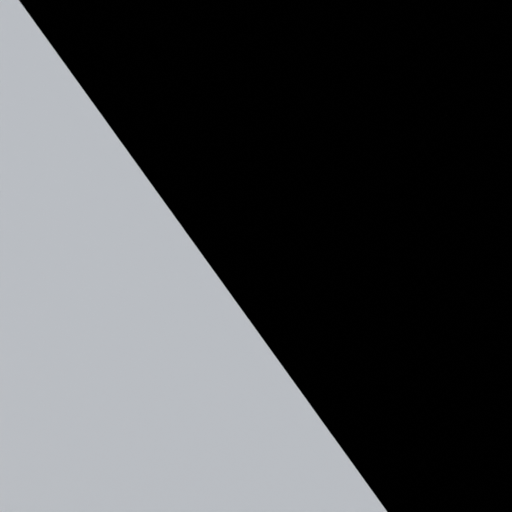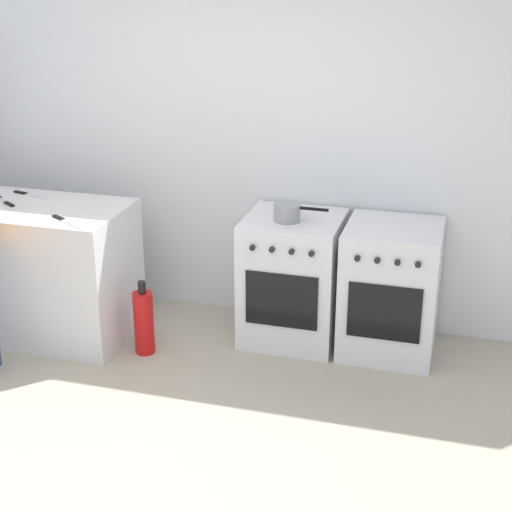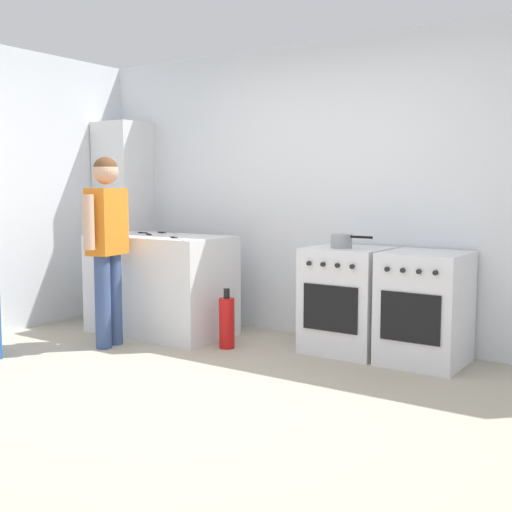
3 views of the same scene
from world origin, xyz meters
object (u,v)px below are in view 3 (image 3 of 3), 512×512
person (107,235)px  fire_extinguisher (227,322)px  pot (342,241)px  oven_left (348,299)px  knife_paring (141,233)px  oven_right (425,308)px  knife_chef (167,233)px  knife_utility (147,234)px  larder_cabinet (124,219)px  knife_bread (178,239)px

person → fire_extinguisher: (0.86, 0.51, -0.72)m
pot → fire_extinguisher: 1.16m
oven_left → knife_paring: knife_paring is taller
person → oven_right: bearing=22.6°
knife_chef → fire_extinguisher: bearing=-18.3°
knife_paring → person: size_ratio=0.13×
knife_utility → knife_paring: 0.20m
knife_chef → pot: bearing=3.2°
pot → person: 1.93m
oven_right → knife_chef: bearing=-176.0°
larder_cabinet → knife_chef: bearing=-17.8°
pot → knife_bread: size_ratio=1.10×
knife_paring → fire_extinguisher: (1.17, -0.20, -0.69)m
oven_right → person: size_ratio=0.54×
oven_left → knife_bread: (-1.28, -0.61, 0.48)m
knife_chef → person: bearing=-84.6°
fire_extinguisher → knife_chef: bearing=161.7°
oven_left → pot: bearing=-108.9°
knife_bread → knife_chef: (-0.52, 0.44, 0.00)m
knife_bread → person: person is taller
fire_extinguisher → larder_cabinet: size_ratio=0.25×
oven_left → fire_extinguisher: size_ratio=1.70×
person → oven_left: bearing=29.7°
oven_right → larder_cabinet: larder_cabinet is taller
person → knife_chef: bearing=95.4°
pot → person: person is taller
oven_left → knife_chef: bearing=-174.6°
knife_bread → pot: bearing=23.2°
knife_bread → knife_paring: 0.83m
knife_bread → fire_extinguisher: size_ratio=0.64×
knife_chef → person: 0.82m
knife_paring → fire_extinguisher: knife_paring is taller
knife_utility → larder_cabinet: larder_cabinet is taller
knife_chef → larder_cabinet: (-0.85, 0.27, 0.10)m
knife_chef → larder_cabinet: larder_cabinet is taller
oven_left → oven_right: bearing=-0.0°
oven_right → fire_extinguisher: 1.60m
oven_left → knife_chef: knife_chef is taller
knife_utility → knife_chef: bearing=72.3°
oven_left → oven_right: 0.64m
oven_left → person: (-1.73, -0.98, 0.51)m
oven_right → knife_utility: (-2.51, -0.37, 0.48)m
oven_left → knife_chef: size_ratio=2.77×
oven_left → person: size_ratio=0.54×
oven_left → knife_bread: knife_bread is taller
fire_extinguisher → larder_cabinet: larder_cabinet is taller
oven_right → pot: pot is taller
oven_right → knife_utility: size_ratio=3.75×
knife_bread → knife_utility: same height
fire_extinguisher → larder_cabinet: bearing=162.0°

